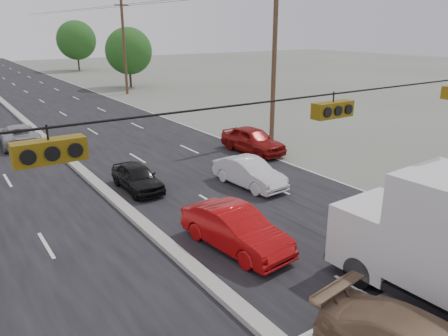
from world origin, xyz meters
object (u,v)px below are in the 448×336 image
Objects in this scene: queue_car_b at (249,173)px; oncoming_far at (18,135)px; utility_pole_right_b at (274,61)px; utility_pole_right_c at (124,46)px; queue_car_a at (137,177)px; queue_car_e at (253,140)px; red_sedan at (235,230)px; tree_right_far at (76,40)px; tree_right_mid at (129,51)px.

queue_car_b is 16.07m from oncoming_far.
utility_pole_right_b reaches higher than queue_car_b.
utility_pole_right_c is 31.13m from queue_car_a.
queue_car_e is at bearing -149.28° from utility_pole_right_b.
queue_car_e is at bearing 43.19° from red_sedan.
queue_car_e is 14.85m from oncoming_far.
utility_pole_right_b is 16.84m from oncoming_far.
red_sedan is 1.21× the size of queue_car_a.
utility_pole_right_c is 2.11× the size of oncoming_far.
queue_car_e is at bearing 140.60° from oncoming_far.
queue_car_a is 0.75× the size of oncoming_far.
queue_car_e is (-6.40, -56.72, -4.20)m from tree_right_far.
tree_right_far is 1.89× the size of red_sedan.
oncoming_far reaches higher than queue_car_a.
utility_pole_right_c is 22.60m from oncoming_far.
utility_pole_right_c is 1.23× the size of tree_right_far.
utility_pole_right_b is at bearing -94.76° from tree_right_mid.
utility_pole_right_b is at bearing -90.00° from utility_pole_right_c.
tree_right_far is 1.72× the size of oncoming_far.
utility_pole_right_b is 55.11m from tree_right_far.
utility_pole_right_c is at bearing -96.65° from tree_right_far.
tree_right_far is at bearing 86.36° from utility_pole_right_b.
utility_pole_right_c is 1.40× the size of tree_right_mid.
queue_car_a is at bearing -111.96° from tree_right_mid.
red_sedan is at bearing -86.05° from queue_car_a.
queue_car_a is at bearing 87.56° from red_sedan.
utility_pole_right_c is at bearing 73.34° from queue_car_b.
tree_right_mid is 1.65× the size of red_sedan.
queue_car_a is (-14.60, -58.73, -4.35)m from tree_right_far.
utility_pole_right_b is at bearing 26.66° from queue_car_e.
tree_right_far is at bearing 79.50° from queue_car_e.
red_sedan is (-10.60, -35.80, -4.40)m from utility_pole_right_c.
queue_car_a is at bearing -111.12° from utility_pole_right_c.
tree_right_far is (3.50, 30.00, -0.15)m from utility_pole_right_c.
tree_right_far reaches higher than queue_car_b.
queue_car_e is (-5.40, -31.72, -3.58)m from tree_right_mid.
tree_right_mid is 1.60× the size of queue_car_e.
utility_pole_right_b is 1.23× the size of tree_right_far.
tree_right_far is at bearing 75.86° from queue_car_b.
tree_right_mid is 1.80× the size of queue_car_b.
queue_car_b is 0.89× the size of queue_car_e.
utility_pole_right_b reaches higher than tree_right_mid.
red_sedan is at bearing -106.49° from utility_pole_right_c.
queue_car_e is (-2.90, -26.72, -4.35)m from utility_pole_right_c.
utility_pole_right_b is 15.76m from red_sedan.
queue_car_e reaches higher than oncoming_far.
tree_right_mid is 32.38m from queue_car_e.
utility_pole_right_b is 5.50m from queue_car_e.
queue_car_a is 8.44m from queue_car_e.
tree_right_far is (3.50, 55.00, -0.15)m from utility_pole_right_b.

